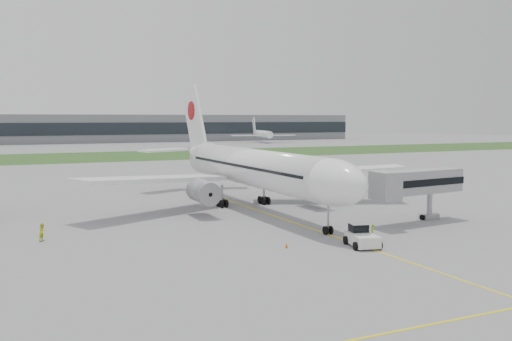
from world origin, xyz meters
name	(u,v)px	position (x,y,z in m)	size (l,w,h in m)	color
ground	(265,213)	(0.00, 0.00, 0.00)	(600.00, 600.00, 0.00)	gray
apron_markings	(283,219)	(0.00, -5.00, 0.00)	(70.00, 70.00, 0.04)	yellow
grass_strip	(100,157)	(0.00, 120.00, 0.01)	(600.00, 50.00, 0.02)	#22471A
terminal_building	(60,129)	(0.00, 229.87, 7.00)	(320.00, 22.30, 14.00)	gray
airliner	(250,166)	(0.00, 4.87, 5.66)	(48.13, 53.95, 17.88)	white
pushback_tug	(361,236)	(-0.04, -20.98, 0.93)	(3.43, 4.36, 2.02)	white
jet_bridge	(413,183)	(12.57, -13.38, 4.67)	(13.60, 5.21, 6.31)	#959597
safety_cone_left	(287,245)	(-6.91, -18.68, 0.24)	(0.35, 0.35, 0.48)	#E25E0B
safety_cone_right	(371,241)	(1.18, -20.85, 0.30)	(0.44, 0.44, 0.61)	#E25E0B
ground_crew_near	(372,232)	(2.71, -19.01, 0.80)	(0.58, 0.38, 1.60)	#A9CB21
ground_crew_far	(43,232)	(-27.45, -5.60, 0.90)	(0.88, 0.68, 1.80)	yellow
distant_aircraft_right	(263,143)	(92.75, 192.06, 0.00)	(32.45, 28.63, 12.41)	white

